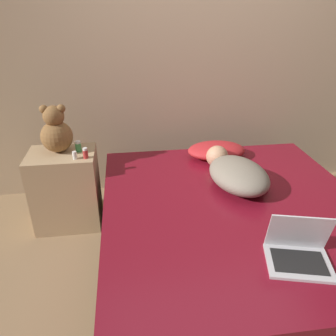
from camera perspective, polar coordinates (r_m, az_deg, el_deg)
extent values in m
plane|color=#937551|center=(2.55, 10.70, -15.78)|extent=(12.00, 12.00, 0.00)
cube|color=tan|center=(3.11, 5.62, 19.29)|extent=(8.00, 0.06, 2.60)
cube|color=#2D2319|center=(2.45, 10.99, -13.28)|extent=(1.79, 1.93, 0.29)
cube|color=maroon|center=(2.30, 11.54, -8.46)|extent=(1.76, 1.89, 0.21)
cube|color=tan|center=(2.84, -17.28, -3.54)|extent=(0.52, 0.39, 0.65)
ellipsoid|color=red|center=(2.85, 8.43, 3.05)|extent=(0.50, 0.34, 0.12)
ellipsoid|color=gray|center=(2.40, 12.19, -1.19)|extent=(0.48, 0.61, 0.20)
sphere|color=tan|center=(2.67, 8.56, 1.99)|extent=(0.18, 0.18, 0.18)
cylinder|color=tan|center=(2.53, 15.15, -1.68)|extent=(0.10, 0.25, 0.06)
cube|color=silver|center=(1.87, 21.75, -15.08)|extent=(0.37, 0.32, 0.02)
cube|color=black|center=(1.87, 21.81, -14.86)|extent=(0.30, 0.24, 0.00)
cube|color=silver|center=(1.86, 21.81, -10.29)|extent=(0.32, 0.15, 0.24)
cube|color=black|center=(1.86, 21.81, -10.29)|extent=(0.29, 0.13, 0.21)
sphere|color=brown|center=(2.70, -18.79, 5.22)|extent=(0.25, 0.25, 0.25)
sphere|color=brown|center=(2.65, -19.32, 8.55)|extent=(0.16, 0.16, 0.16)
sphere|color=brown|center=(2.64, -20.87, 9.56)|extent=(0.06, 0.06, 0.06)
sphere|color=brown|center=(2.62, -18.13, 9.83)|extent=(0.06, 0.06, 0.06)
cylinder|color=white|center=(2.56, -15.92, 2.01)|extent=(0.03, 0.03, 0.05)
cylinder|color=white|center=(2.54, -16.01, 2.63)|extent=(0.03, 0.03, 0.01)
cylinder|color=#B72D2D|center=(2.55, -14.17, 2.35)|extent=(0.04, 0.04, 0.06)
cylinder|color=white|center=(2.53, -14.27, 3.20)|extent=(0.03, 0.03, 0.02)
cylinder|color=#3D8E4C|center=(2.67, -15.35, 3.47)|extent=(0.05, 0.05, 0.07)
cylinder|color=white|center=(2.66, -15.47, 4.35)|extent=(0.04, 0.04, 0.02)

